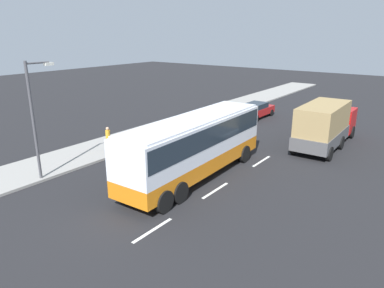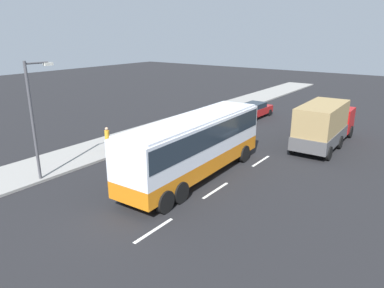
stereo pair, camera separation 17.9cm
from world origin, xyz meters
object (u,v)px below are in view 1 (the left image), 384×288
cargo_truck (326,124)px  car_red_compact (256,110)px  coach_bus (195,141)px  pedestrian_near_curb (108,137)px  street_lamp (35,113)px

cargo_truck → car_red_compact: cargo_truck is taller
coach_bus → pedestrian_near_curb: coach_bus is taller
coach_bus → cargo_truck: 11.12m
car_red_compact → pedestrian_near_curb: pedestrian_near_curb is taller
coach_bus → pedestrian_near_curb: bearing=88.1°
cargo_truck → pedestrian_near_curb: (-10.26, 11.70, -0.61)m
coach_bus → cargo_truck: coach_bus is taller
coach_bus → street_lamp: size_ratio=1.70×
coach_bus → pedestrian_near_curb: 7.59m
coach_bus → pedestrian_near_curb: (0.03, 7.51, -1.09)m
street_lamp → cargo_truck: bearing=-34.9°
coach_bus → pedestrian_near_curb: size_ratio=6.64×
coach_bus → cargo_truck: bearing=-23.8°
pedestrian_near_curb → cargo_truck: bearing=137.3°
coach_bus → car_red_compact: bearing=12.6°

